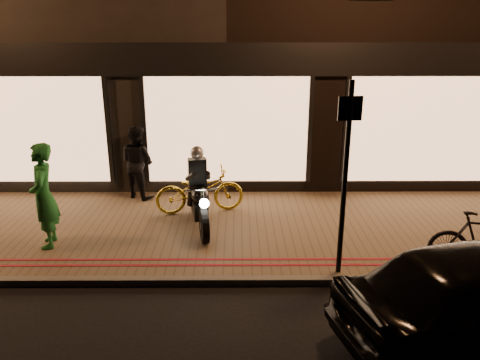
# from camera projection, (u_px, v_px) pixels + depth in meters

# --- Properties ---
(ground) EXTENTS (90.00, 90.00, 0.00)m
(ground) POSITION_uv_depth(u_px,v_px,m) (223.00, 286.00, 7.23)
(ground) COLOR black
(ground) RESTS_ON ground
(sidewalk) EXTENTS (50.00, 4.00, 0.12)m
(sidewalk) POSITION_uv_depth(u_px,v_px,m) (226.00, 229.00, 9.11)
(sidewalk) COLOR brown
(sidewalk) RESTS_ON ground
(kerb_stone) EXTENTS (50.00, 0.14, 0.12)m
(kerb_stone) POSITION_uv_depth(u_px,v_px,m) (223.00, 281.00, 7.26)
(kerb_stone) COLOR #59544C
(kerb_stone) RESTS_ON ground
(red_kerb_lines) EXTENTS (50.00, 0.26, 0.01)m
(red_kerb_lines) POSITION_uv_depth(u_px,v_px,m) (224.00, 262.00, 7.71)
(red_kerb_lines) COLOR maroon
(red_kerb_lines) RESTS_ON sidewalk
(building_row) EXTENTS (48.00, 10.11, 8.50)m
(building_row) POSITION_uv_depth(u_px,v_px,m) (230.00, 12.00, 14.44)
(building_row) COLOR black
(building_row) RESTS_ON ground
(motorcycle) EXTENTS (0.69, 1.93, 1.59)m
(motorcycle) POSITION_uv_depth(u_px,v_px,m) (199.00, 197.00, 8.89)
(motorcycle) COLOR black
(motorcycle) RESTS_ON sidewalk
(sign_post) EXTENTS (0.35, 0.08, 3.00)m
(sign_post) POSITION_uv_depth(u_px,v_px,m) (346.00, 171.00, 6.91)
(sign_post) COLOR black
(sign_post) RESTS_ON sidewalk
(bicycle_gold) EXTENTS (1.92, 1.00, 0.96)m
(bicycle_gold) POSITION_uv_depth(u_px,v_px,m) (200.00, 190.00, 9.68)
(bicycle_gold) COLOR gold
(bicycle_gold) RESTS_ON sidewalk
(person_green) EXTENTS (0.60, 0.77, 1.86)m
(person_green) POSITION_uv_depth(u_px,v_px,m) (44.00, 196.00, 8.04)
(person_green) COLOR #1D6E2B
(person_green) RESTS_ON sidewalk
(person_dark) EXTENTS (1.01, 0.96, 1.65)m
(person_dark) POSITION_uv_depth(u_px,v_px,m) (137.00, 162.00, 10.44)
(person_dark) COLOR black
(person_dark) RESTS_ON sidewalk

